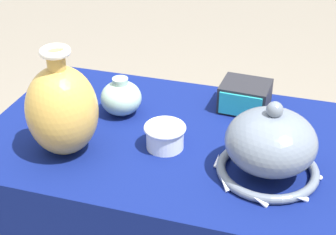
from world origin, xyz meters
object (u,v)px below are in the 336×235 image
(vase_tall_bulbous, at_px, (62,109))
(mosaic_tile_box, at_px, (245,96))
(cup_wide_porcelain, at_px, (165,135))
(vase_dome_bell, at_px, (270,146))
(jar_round_celadon, at_px, (121,98))

(vase_tall_bulbous, bearing_deg, mosaic_tile_box, 41.02)
(cup_wide_porcelain, bearing_deg, vase_dome_bell, -7.80)
(vase_dome_bell, relative_size, jar_round_celadon, 2.20)
(vase_dome_bell, bearing_deg, cup_wide_porcelain, 172.20)
(vase_dome_bell, bearing_deg, mosaic_tile_box, 109.75)
(vase_dome_bell, height_order, mosaic_tile_box, vase_dome_bell)
(mosaic_tile_box, bearing_deg, cup_wide_porcelain, -118.48)
(mosaic_tile_box, distance_m, jar_round_celadon, 0.35)
(vase_dome_bell, height_order, jar_round_celadon, vase_dome_bell)
(vase_tall_bulbous, distance_m, cup_wide_porcelain, 0.26)
(mosaic_tile_box, distance_m, cup_wide_porcelain, 0.30)
(cup_wide_porcelain, height_order, jar_round_celadon, jar_round_celadon)
(mosaic_tile_box, height_order, cup_wide_porcelain, mosaic_tile_box)
(vase_tall_bulbous, xyz_separation_m, cup_wide_porcelain, (0.23, 0.08, -0.08))
(mosaic_tile_box, xyz_separation_m, jar_round_celadon, (-0.32, -0.13, 0.01))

